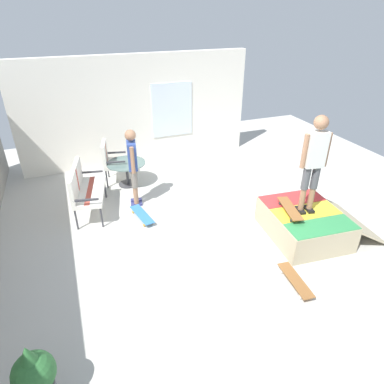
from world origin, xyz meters
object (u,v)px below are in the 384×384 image
at_px(person_watching, 133,163).
at_px(skateboard_by_bench, 142,215).
at_px(person_skater, 314,158).
at_px(potted_plant, 35,376).
at_px(patio_bench, 83,186).
at_px(skateboard_on_ramp, 290,209).
at_px(skateboard_spare, 295,280).
at_px(skate_ramp, 305,223).
at_px(patio_chair_near_house, 111,159).
at_px(patio_table, 127,169).

bearing_deg(person_watching, skateboard_by_bench, 177.79).
xyz_separation_m(person_skater, potted_plant, (-1.56, 4.50, -1.10)).
xyz_separation_m(patio_bench, skateboard_on_ramp, (-2.17, -3.37, -0.01)).
relative_size(patio_bench, person_skater, 0.75).
height_order(patio_bench, skateboard_spare, patio_bench).
xyz_separation_m(person_skater, skateboard_on_ramp, (0.05, 0.29, -0.96)).
relative_size(skate_ramp, patio_chair_near_house, 2.02).
xyz_separation_m(skateboard_by_bench, potted_plant, (-3.16, 1.85, 0.38)).
relative_size(skate_ramp, potted_plant, 2.24).
bearing_deg(potted_plant, person_skater, -70.84).
height_order(skateboard_by_bench, skateboard_on_ramp, skateboard_on_ramp).
bearing_deg(skate_ramp, patio_bench, 58.85).
relative_size(patio_chair_near_house, patio_table, 1.13).
distance_m(skate_ramp, patio_bench, 4.35).
distance_m(skateboard_spare, potted_plant, 3.68).
xyz_separation_m(person_skater, skateboard_spare, (-1.05, 0.88, -1.48)).
xyz_separation_m(person_watching, person_skater, (-2.23, -2.63, 0.60)).
relative_size(patio_table, skateboard_spare, 1.10).
xyz_separation_m(patio_chair_near_house, patio_table, (-0.27, -0.30, -0.21)).
distance_m(patio_table, skateboard_on_ramp, 3.89).
bearing_deg(potted_plant, patio_table, -21.74).
relative_size(patio_chair_near_house, skateboard_on_ramp, 1.24).
bearing_deg(skateboard_spare, patio_chair_near_house, 24.50).
distance_m(patio_table, potted_plant, 5.09).
bearing_deg(skateboard_on_ramp, skateboard_spare, 151.90).
distance_m(person_watching, potted_plant, 4.26).
bearing_deg(person_watching, patio_bench, 90.42).
bearing_deg(skate_ramp, patio_table, 39.99).
relative_size(patio_bench, patio_table, 1.48).
distance_m(person_watching, skateboard_spare, 3.82).
bearing_deg(patio_bench, patio_table, -47.91).
xyz_separation_m(person_skater, skateboard_by_bench, (1.60, 2.65, -1.48)).
relative_size(patio_bench, skateboard_spare, 1.63).
bearing_deg(patio_table, skateboard_by_bench, 178.84).
relative_size(skate_ramp, person_skater, 1.17).
bearing_deg(skate_ramp, patio_chair_near_house, 40.71).
height_order(patio_chair_near_house, skateboard_by_bench, patio_chair_near_house).
xyz_separation_m(skate_ramp, person_watching, (2.25, 2.68, 0.71)).
bearing_deg(skateboard_spare, skateboard_on_ramp, -28.10).
xyz_separation_m(patio_bench, person_watching, (0.01, -1.03, 0.35)).
bearing_deg(patio_chair_near_house, potted_plant, 162.46).
xyz_separation_m(patio_table, person_skater, (-3.16, -2.62, 1.16)).
distance_m(patio_chair_near_house, skateboard_spare, 4.96).
bearing_deg(skateboard_spare, potted_plant, 98.02).
relative_size(person_watching, skateboard_by_bench, 2.02).
distance_m(skate_ramp, skateboard_on_ramp, 0.49).
xyz_separation_m(patio_table, potted_plant, (-4.73, 1.89, 0.06)).
bearing_deg(patio_table, skate_ramp, -140.01).
xyz_separation_m(skateboard_by_bench, skateboard_spare, (-2.65, -1.77, 0.00)).
xyz_separation_m(skate_ramp, skateboard_on_ramp, (0.07, 0.34, 0.35)).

